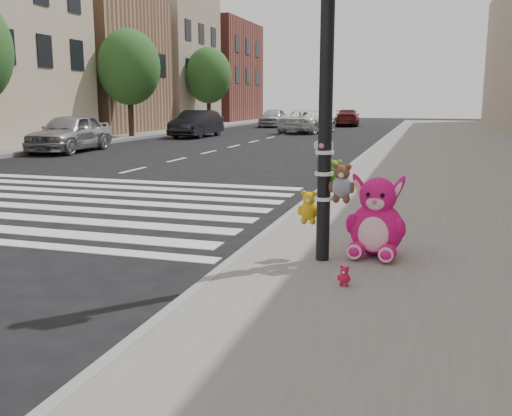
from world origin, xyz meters
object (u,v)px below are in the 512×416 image
at_px(signal_pole, 327,125).
at_px(pink_bunny, 376,222).
at_px(car_white_near, 308,121).
at_px(red_teddy, 344,276).
at_px(car_dark_far, 197,124).
at_px(car_silver_far, 70,133).

distance_m(signal_pole, pink_bunny, 1.37).
bearing_deg(signal_pole, car_white_near, 102.18).
bearing_deg(pink_bunny, car_white_near, 108.26).
xyz_separation_m(red_teddy, car_dark_far, (-11.48, 23.42, 0.48)).
height_order(red_teddy, car_silver_far, car_silver_far).
relative_size(pink_bunny, car_white_near, 0.21).
relative_size(car_silver_far, car_dark_far, 0.99).
relative_size(signal_pole, red_teddy, 18.45).
bearing_deg(car_silver_far, car_white_near, 62.98).
distance_m(car_silver_far, car_dark_far, 9.76).
height_order(signal_pole, car_dark_far, signal_pole).
height_order(signal_pole, pink_bunny, signal_pole).
bearing_deg(car_dark_far, red_teddy, -63.66).
xyz_separation_m(red_teddy, car_silver_far, (-12.80, 13.75, 0.50)).
bearing_deg(car_silver_far, red_teddy, -51.98).
distance_m(pink_bunny, car_white_near, 28.77).
distance_m(car_silver_far, car_white_near, 16.74).
height_order(signal_pole, red_teddy, signal_pole).
bearing_deg(signal_pole, pink_bunny, 31.61).
height_order(pink_bunny, red_teddy, pink_bunny).
bearing_deg(red_teddy, pink_bunny, 89.30).
bearing_deg(car_white_near, car_dark_far, 59.24).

